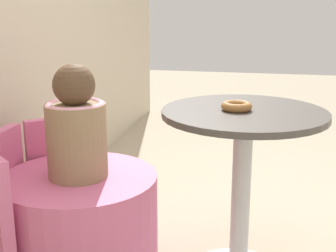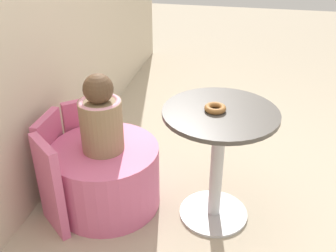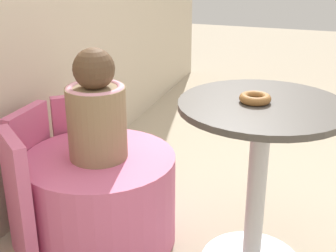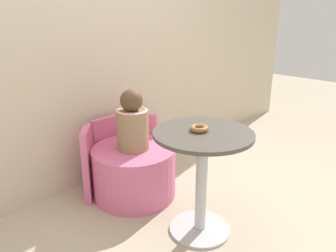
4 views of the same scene
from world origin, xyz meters
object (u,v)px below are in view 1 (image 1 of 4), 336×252
object	(u,v)px
round_table	(242,165)
tub_chair	(81,221)
child_figure	(76,128)
donut	(237,106)

from	to	relation	value
round_table	tub_chair	bearing A→B (deg)	92.29
child_figure	donut	xyz separation A→B (m)	(0.02, -0.66, 0.12)
round_table	tub_chair	world-z (taller)	round_table
tub_chair	donut	bearing A→B (deg)	-88.07
child_figure	donut	distance (m)	0.67
donut	round_table	bearing A→B (deg)	-79.10
tub_chair	child_figure	distance (m)	0.42
tub_chair	donut	xyz separation A→B (m)	(0.02, -0.66, 0.54)
round_table	child_figure	xyz separation A→B (m)	(-0.03, 0.69, 0.12)
round_table	tub_chair	size ratio (longest dim) A/B	1.09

